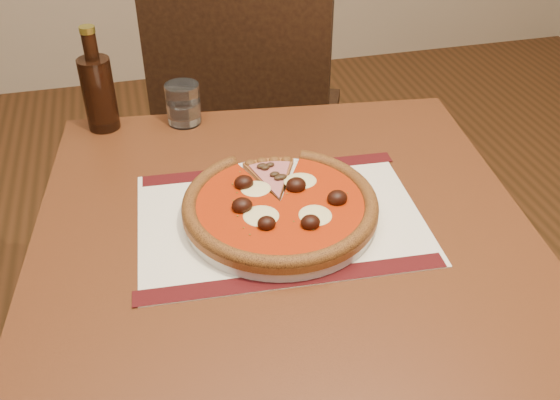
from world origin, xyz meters
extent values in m
cube|color=brown|center=(0.22, 0.73, 0.73)|extent=(0.89, 0.89, 0.04)
cylinder|color=brown|center=(-0.09, 1.11, 0.35)|extent=(0.05, 0.05, 0.71)
cylinder|color=brown|center=(0.61, 1.03, 0.35)|extent=(0.05, 0.05, 0.71)
cube|color=black|center=(0.35, 1.55, 0.47)|extent=(0.61, 0.61, 0.04)
cylinder|color=black|center=(0.61, 1.65, 0.23)|extent=(0.04, 0.04, 0.45)
cylinder|color=black|center=(0.25, 1.81, 0.23)|extent=(0.04, 0.04, 0.45)
cylinder|color=black|center=(0.45, 1.29, 0.23)|extent=(0.04, 0.04, 0.45)
cylinder|color=black|center=(0.09, 1.45, 0.23)|extent=(0.04, 0.04, 0.45)
cube|color=black|center=(0.27, 1.36, 0.74)|extent=(0.44, 0.23, 0.48)
cube|color=white|center=(0.22, 0.74, 0.75)|extent=(0.48, 0.36, 0.00)
cylinder|color=white|center=(0.22, 0.74, 0.76)|extent=(0.31, 0.31, 0.02)
cylinder|color=#A05D26|center=(0.22, 0.74, 0.78)|extent=(0.32, 0.32, 0.01)
torus|color=#975520|center=(0.22, 0.74, 0.78)|extent=(0.32, 0.32, 0.02)
cylinder|color=#AB2708|center=(0.22, 0.74, 0.78)|extent=(0.27, 0.27, 0.00)
ellipsoid|color=#F4E9A4|center=(0.19, 0.78, 0.79)|extent=(0.05, 0.05, 0.01)
ellipsoid|color=#F4E9A4|center=(0.15, 0.69, 0.79)|extent=(0.05, 0.05, 0.01)
ellipsoid|color=#F4E9A4|center=(0.25, 0.70, 0.79)|extent=(0.05, 0.05, 0.01)
ellipsoid|color=#F4E9A4|center=(0.27, 0.79, 0.79)|extent=(0.05, 0.05, 0.01)
ellipsoid|color=black|center=(0.18, 0.78, 0.80)|extent=(0.03, 0.03, 0.02)
ellipsoid|color=black|center=(0.13, 0.73, 0.80)|extent=(0.03, 0.03, 0.02)
ellipsoid|color=black|center=(0.18, 0.68, 0.80)|extent=(0.03, 0.03, 0.02)
ellipsoid|color=black|center=(0.25, 0.65, 0.80)|extent=(0.03, 0.03, 0.02)
ellipsoid|color=black|center=(0.28, 0.72, 0.80)|extent=(0.03, 0.03, 0.02)
ellipsoid|color=black|center=(0.28, 0.79, 0.80)|extent=(0.03, 0.03, 0.02)
ellipsoid|color=#332212|center=(0.23, 0.79, 0.79)|extent=(0.02, 0.01, 0.01)
ellipsoid|color=#332212|center=(0.24, 0.83, 0.79)|extent=(0.02, 0.01, 0.01)
ellipsoid|color=#332212|center=(0.22, 0.80, 0.79)|extent=(0.02, 0.01, 0.01)
ellipsoid|color=#332212|center=(0.22, 0.84, 0.79)|extent=(0.02, 0.01, 0.01)
ellipsoid|color=#332212|center=(0.22, 0.80, 0.79)|extent=(0.02, 0.01, 0.01)
ellipsoid|color=#332212|center=(0.21, 0.84, 0.79)|extent=(0.02, 0.01, 0.01)
cylinder|color=white|center=(0.11, 1.10, 0.79)|extent=(0.09, 0.09, 0.08)
cylinder|color=black|center=(-0.05, 1.12, 0.82)|extent=(0.06, 0.06, 0.15)
cylinder|color=black|center=(-0.05, 1.12, 0.92)|extent=(0.03, 0.03, 0.06)
cylinder|color=olive|center=(-0.05, 1.12, 0.96)|extent=(0.03, 0.03, 0.01)
camera|label=1|loc=(0.02, -0.05, 1.37)|focal=40.00mm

